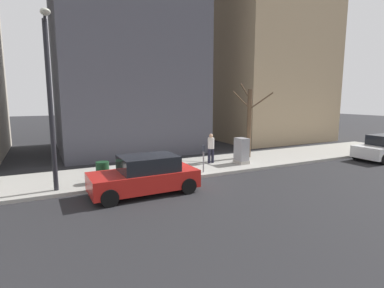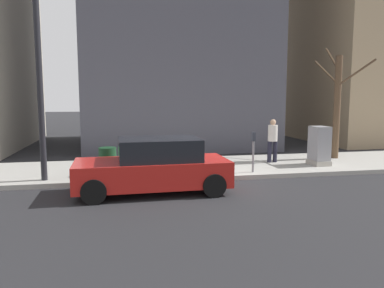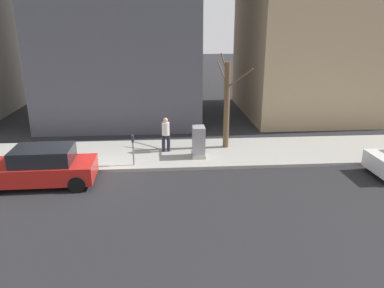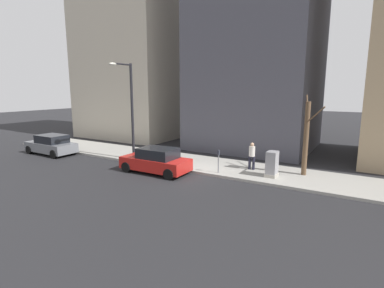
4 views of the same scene
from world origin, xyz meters
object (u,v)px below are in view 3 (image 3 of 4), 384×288
(utility_box, at_px, (199,142))
(pedestrian_near_meter, at_px, (166,133))
(parking_meter, at_px, (133,147))
(parked_car_red, at_px, (41,167))
(trash_bin, at_px, (24,154))
(bare_tree, at_px, (227,103))

(utility_box, distance_m, pedestrian_near_meter, 1.72)
(pedestrian_near_meter, bearing_deg, parking_meter, -136.07)
(parked_car_red, bearing_deg, trash_bin, 33.27)
(utility_box, relative_size, pedestrian_near_meter, 0.86)
(parked_car_red, distance_m, pedestrian_near_meter, 5.80)
(parked_car_red, height_order, utility_box, utility_box)
(bare_tree, bearing_deg, parked_car_red, 114.81)
(parking_meter, xyz_separation_m, pedestrian_near_meter, (1.69, -1.41, 0.11))
(utility_box, height_order, pedestrian_near_meter, pedestrian_near_meter)
(parked_car_red, height_order, trash_bin, parked_car_red)
(pedestrian_near_meter, bearing_deg, bare_tree, 2.77)
(parking_meter, relative_size, trash_bin, 1.50)
(parking_meter, relative_size, pedestrian_near_meter, 0.81)
(trash_bin, xyz_separation_m, pedestrian_near_meter, (1.24, -6.16, 0.49))
(utility_box, relative_size, trash_bin, 1.59)
(parking_meter, height_order, bare_tree, bare_tree)
(parked_car_red, relative_size, parking_meter, 3.14)
(utility_box, xyz_separation_m, pedestrian_near_meter, (0.84, 1.48, 0.24))
(parking_meter, relative_size, bare_tree, 0.30)
(pedestrian_near_meter, bearing_deg, parked_car_red, -153.35)
(trash_bin, bearing_deg, pedestrian_near_meter, -78.60)
(utility_box, xyz_separation_m, bare_tree, (1.31, -1.48, 1.50))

